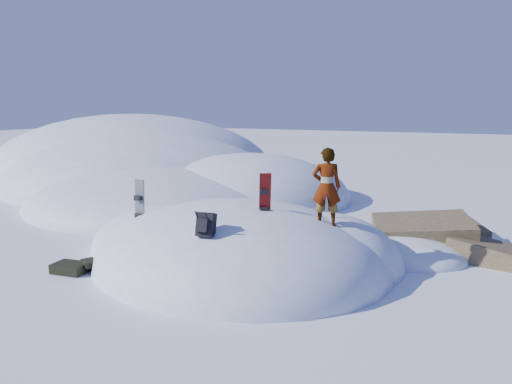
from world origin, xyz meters
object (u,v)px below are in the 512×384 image
at_px(backpack, 206,225).
at_px(person, 326,187).
at_px(snowboard_red, 265,203).
at_px(snowboard_dark, 139,209).

height_order(backpack, person, person).
xyz_separation_m(snowboard_red, person, (1.22, 0.45, 0.37)).
relative_size(snowboard_red, backpack, 2.41).
distance_m(snowboard_red, backpack, 1.63).
height_order(snowboard_dark, backpack, snowboard_dark).
height_order(snowboard_red, person, person).
relative_size(backpack, person, 0.33).
height_order(snowboard_red, snowboard_dark, snowboard_red).
distance_m(snowboard_red, snowboard_dark, 3.38).
xyz_separation_m(snowboard_red, snowboard_dark, (-3.35, -0.03, -0.43)).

